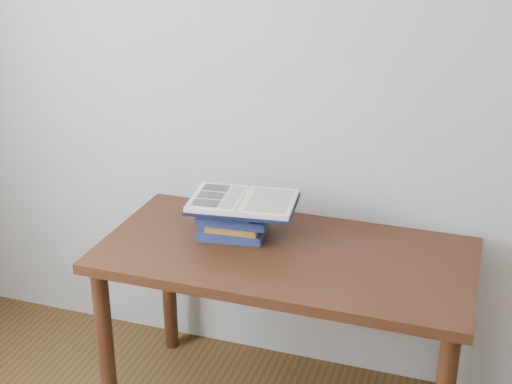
% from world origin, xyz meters
% --- Properties ---
extents(room_shell, '(3.54, 3.54, 2.62)m').
position_xyz_m(room_shell, '(-0.08, 0.01, 1.63)').
color(room_shell, '#AAA8A1').
rests_on(room_shell, ground).
extents(desk, '(1.31, 0.65, 0.70)m').
position_xyz_m(desk, '(-0.10, 1.38, 0.60)').
color(desk, '#421E10').
rests_on(desk, ground).
extents(book_stack, '(0.27, 0.20, 0.12)m').
position_xyz_m(book_stack, '(-0.32, 1.44, 0.76)').
color(book_stack, navy).
rests_on(book_stack, desk).
extents(open_book, '(0.41, 0.31, 0.03)m').
position_xyz_m(open_book, '(-0.28, 1.44, 0.84)').
color(open_book, black).
rests_on(open_book, book_stack).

